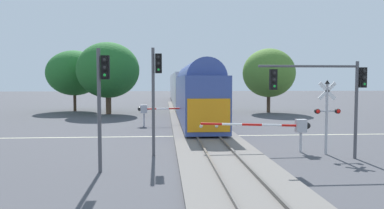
{
  "coord_description": "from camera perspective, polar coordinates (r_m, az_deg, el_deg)",
  "views": [
    {
      "loc": [
        -2.82,
        -26.09,
        3.91
      ],
      "look_at": [
        -0.63,
        3.52,
        2.0
      ],
      "focal_mm": 35.15,
      "sensor_mm": 36.0,
      "label": 1
    }
  ],
  "objects": [
    {
      "name": "oak_behind_train",
      "position": [
        44.62,
        -12.62,
        5.1
      ],
      "size": [
        7.2,
        7.2,
        8.3
      ],
      "color": "brown",
      "rests_on": "ground"
    },
    {
      "name": "ground_plane",
      "position": [
        26.53,
        1.93,
        -4.8
      ],
      "size": [
        220.0,
        220.0,
        0.0
      ],
      "primitive_type": "plane",
      "color": "#47474C"
    },
    {
      "name": "pine_left_background",
      "position": [
        50.13,
        -17.43,
        4.58
      ],
      "size": [
        7.0,
        7.0,
        7.7
      ],
      "color": "#4C3828",
      "rests_on": "ground"
    },
    {
      "name": "railway_track",
      "position": [
        26.52,
        1.93,
        -4.59
      ],
      "size": [
        4.4,
        80.0,
        0.32
      ],
      "color": "slate",
      "rests_on": "ground"
    },
    {
      "name": "traffic_signal_near_left",
      "position": [
        16.23,
        -13.48,
        2.21
      ],
      "size": [
        0.53,
        0.38,
        5.25
      ],
      "color": "#4C4C51",
      "rests_on": "ground"
    },
    {
      "name": "crossing_gate_near",
      "position": [
        21.05,
        14.44,
        -3.26
      ],
      "size": [
        6.03,
        0.4,
        1.8
      ],
      "color": "#B7B7BC",
      "rests_on": "ground"
    },
    {
      "name": "oak_far_right",
      "position": [
        46.6,
        11.59,
        4.71
      ],
      "size": [
        6.34,
        6.34,
        7.76
      ],
      "color": "#4C3828",
      "rests_on": "ground"
    },
    {
      "name": "commuter_train",
      "position": [
        52.13,
        -1.12,
        2.4
      ],
      "size": [
        3.04,
        60.99,
        5.16
      ],
      "color": "#384C93",
      "rests_on": "railway_track"
    },
    {
      "name": "crossing_signal_mast",
      "position": [
        20.95,
        19.8,
        -0.66
      ],
      "size": [
        1.36,
        0.44,
        3.94
      ],
      "color": "#B2B2B7",
      "rests_on": "ground"
    },
    {
      "name": "traffic_signal_median",
      "position": [
        19.37,
        -5.52,
        3.14
      ],
      "size": [
        0.53,
        0.38,
        5.58
      ],
      "color": "#4C4C51",
      "rests_on": "ground"
    },
    {
      "name": "road_centre_stripe",
      "position": [
        26.53,
        1.93,
        -4.79
      ],
      "size": [
        44.0,
        0.2,
        0.01
      ],
      "color": "beige",
      "rests_on": "ground"
    },
    {
      "name": "traffic_signal_near_right",
      "position": [
        19.63,
        19.85,
        2.75
      ],
      "size": [
        5.42,
        0.38,
        4.85
      ],
      "color": "#4C4C51",
      "rests_on": "ground"
    },
    {
      "name": "crossing_gate_far",
      "position": [
        32.51,
        -6.13,
        -0.78
      ],
      "size": [
        5.98,
        0.4,
        1.8
      ],
      "color": "#B7B7BC",
      "rests_on": "ground"
    }
  ]
}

